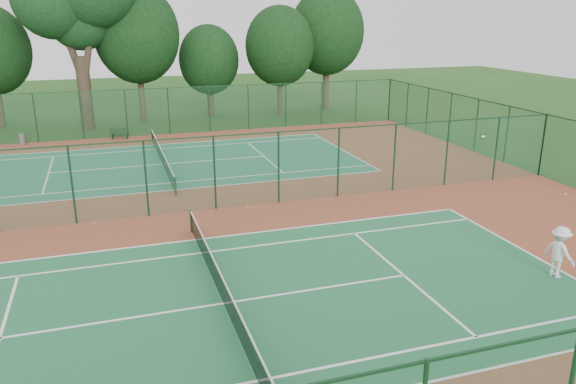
# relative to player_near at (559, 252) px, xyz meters

# --- Properties ---
(ground) EXTENTS (120.00, 120.00, 0.00)m
(ground) POSITION_rel_player_near_xyz_m (-11.38, 10.70, -0.94)
(ground) COLOR #224B17
(ground) RESTS_ON ground
(red_pad) EXTENTS (40.00, 36.00, 0.01)m
(red_pad) POSITION_rel_player_near_xyz_m (-11.38, 10.70, -0.93)
(red_pad) COLOR brown
(red_pad) RESTS_ON ground
(court_near) EXTENTS (23.77, 10.97, 0.01)m
(court_near) POSITION_rel_player_near_xyz_m (-11.38, 1.70, -0.92)
(court_near) COLOR #1F6439
(court_near) RESTS_ON red_pad
(court_far) EXTENTS (23.77, 10.97, 0.01)m
(court_far) POSITION_rel_player_near_xyz_m (-11.38, 19.70, -0.92)
(court_far) COLOR #216B4A
(court_far) RESTS_ON red_pad
(fence_north) EXTENTS (40.00, 0.09, 3.50)m
(fence_north) POSITION_rel_player_near_xyz_m (-11.38, 28.70, 0.82)
(fence_north) COLOR #174527
(fence_north) RESTS_ON ground
(fence_east) EXTENTS (0.09, 36.00, 3.50)m
(fence_east) POSITION_rel_player_near_xyz_m (8.62, 10.70, 0.82)
(fence_east) COLOR #1C5438
(fence_east) RESTS_ON ground
(fence_divider) EXTENTS (40.00, 0.09, 3.50)m
(fence_divider) POSITION_rel_player_near_xyz_m (-11.38, 10.70, 0.82)
(fence_divider) COLOR #1B5231
(fence_divider) RESTS_ON ground
(tennis_net_near) EXTENTS (0.10, 12.90, 0.97)m
(tennis_net_near) POSITION_rel_player_near_xyz_m (-11.38, 1.70, -0.39)
(tennis_net_near) COLOR #14391B
(tennis_net_near) RESTS_ON ground
(tennis_net_far) EXTENTS (0.10, 12.90, 0.97)m
(tennis_net_far) POSITION_rel_player_near_xyz_m (-11.38, 19.70, -0.39)
(tennis_net_far) COLOR #153C20
(tennis_net_far) RESTS_ON ground
(player_near) EXTENTS (0.86, 1.28, 1.84)m
(player_near) POSITION_rel_player_near_xyz_m (0.00, 0.00, 0.00)
(player_near) COLOR silver
(player_near) RESTS_ON court_near
(trash_bin) EXTENTS (0.50, 0.50, 0.79)m
(trash_bin) POSITION_rel_player_near_xyz_m (-20.05, 28.10, -0.54)
(trash_bin) COLOR slate
(trash_bin) RESTS_ON red_pad
(bench) EXTENTS (1.38, 0.78, 0.82)m
(bench) POSITION_rel_player_near_xyz_m (-13.56, 27.99, -0.51)
(bench) COLOR black
(bench) RESTS_ON red_pad
(stray_ball_a) EXTENTS (0.07, 0.07, 0.07)m
(stray_ball_a) POSITION_rel_player_near_xyz_m (-4.22, 10.22, -0.89)
(stray_ball_a) COLOR #B1CB2F
(stray_ball_a) RESTS_ON red_pad
(stray_ball_b) EXTENTS (0.08, 0.08, 0.08)m
(stray_ball_b) POSITION_rel_player_near_xyz_m (-8.40, 10.45, -0.89)
(stray_ball_b) COLOR gold
(stray_ball_b) RESTS_ON red_pad
(stray_ball_c) EXTENTS (0.07, 0.07, 0.07)m
(stray_ball_c) POSITION_rel_player_near_xyz_m (-15.27, 10.42, -0.89)
(stray_ball_c) COLOR yellow
(stray_ball_c) RESTS_ON red_pad
(evergreen_row) EXTENTS (39.00, 5.00, 12.00)m
(evergreen_row) POSITION_rel_player_near_xyz_m (-10.88, 34.95, -0.94)
(evergreen_row) COLOR black
(evergreen_row) RESTS_ON ground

